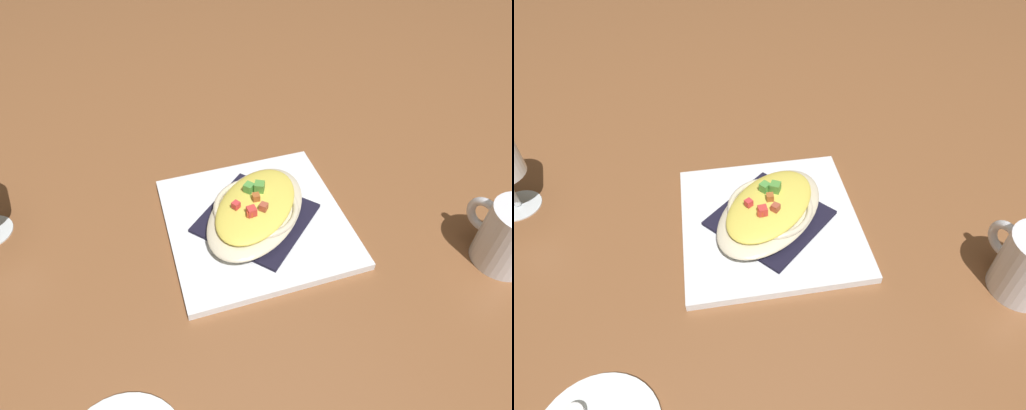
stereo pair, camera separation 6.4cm
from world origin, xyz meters
TOP-DOWN VIEW (x-y plane):
  - ground_plane at (0.00, 0.00)m, footprint 2.60×2.60m
  - square_plate at (0.00, 0.00)m, footprint 0.30×0.30m
  - folded_napkin at (0.00, 0.00)m, footprint 0.20×0.20m
  - gratin_dish at (-0.00, 0.00)m, footprint 0.23×0.22m
  - coffee_mug at (0.27, -0.22)m, footprint 0.08×0.11m

SIDE VIEW (x-z plane):
  - ground_plane at x=0.00m, z-range 0.00..0.00m
  - square_plate at x=0.00m, z-range 0.00..0.01m
  - folded_napkin at x=0.00m, z-range 0.01..0.02m
  - gratin_dish at x=0.00m, z-range 0.01..0.06m
  - coffee_mug at x=0.27m, z-range -0.01..0.09m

